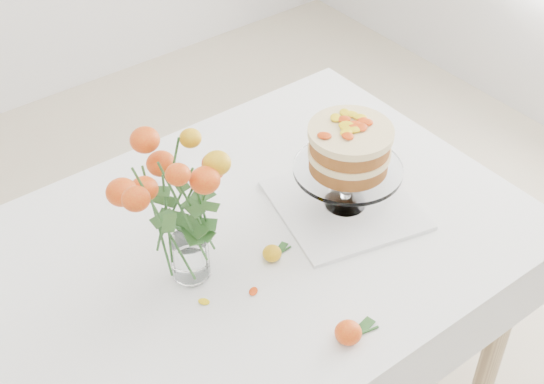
{
  "coord_description": "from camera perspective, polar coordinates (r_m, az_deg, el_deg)",
  "views": [
    {
      "loc": [
        -0.65,
        -1.03,
        1.97
      ],
      "look_at": [
        0.11,
        -0.03,
        0.9
      ],
      "focal_mm": 50.0,
      "sensor_mm": 36.0,
      "label": 1
    }
  ],
  "objects": [
    {
      "name": "napkin",
      "position": [
        1.84,
        5.51,
        -0.96
      ],
      "size": [
        0.39,
        0.39,
        0.01
      ],
      "primitive_type": "cube",
      "rotation": [
        0.0,
        0.0,
        -0.24
      ],
      "color": "white",
      "rests_on": "table"
    },
    {
      "name": "stray_petal_b",
      "position": [
        1.63,
        -1.42,
        -7.49
      ],
      "size": [
        0.03,
        0.02,
        0.0
      ],
      "primitive_type": "ellipsoid",
      "color": "yellow",
      "rests_on": "table"
    },
    {
      "name": "cake_stand",
      "position": [
        1.73,
        5.83,
        2.98
      ],
      "size": [
        0.26,
        0.26,
        0.23
      ],
      "rotation": [
        0.0,
        0.0,
        -0.34
      ],
      "color": "white",
      "rests_on": "napkin"
    },
    {
      "name": "rose_vase",
      "position": [
        1.51,
        -6.7,
        0.2
      ],
      "size": [
        0.36,
        0.36,
        0.42
      ],
      "rotation": [
        0.0,
        0.0,
        -0.39
      ],
      "color": "white",
      "rests_on": "table"
    },
    {
      "name": "table",
      "position": [
        1.78,
        -3.54,
        -6.34
      ],
      "size": [
        1.43,
        0.93,
        0.76
      ],
      "color": "tan",
      "rests_on": "ground"
    },
    {
      "name": "loose_rose_far",
      "position": [
        1.54,
        5.78,
        -10.49
      ],
      "size": [
        0.1,
        0.06,
        0.05
      ],
      "rotation": [
        0.0,
        0.0,
        -0.21
      ],
      "color": "red",
      "rests_on": "table"
    },
    {
      "name": "stray_petal_a",
      "position": [
        1.62,
        -5.15,
        -8.23
      ],
      "size": [
        0.03,
        0.02,
        0.0
      ],
      "primitive_type": "ellipsoid",
      "color": "yellow",
      "rests_on": "table"
    },
    {
      "name": "loose_rose_near",
      "position": [
        1.69,
        0.01,
        -4.64
      ],
      "size": [
        0.08,
        0.04,
        0.04
      ],
      "rotation": [
        0.0,
        0.0,
        0.04
      ],
      "color": "yellow",
      "rests_on": "table"
    }
  ]
}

